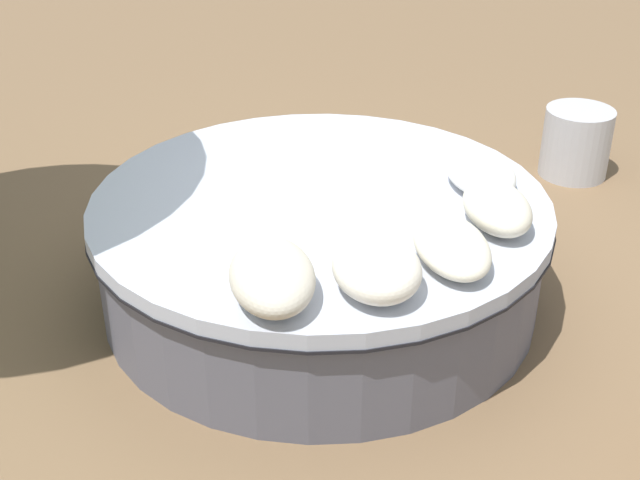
{
  "coord_description": "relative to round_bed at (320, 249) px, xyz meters",
  "views": [
    {
      "loc": [
        3.8,
        -0.59,
        2.56
      ],
      "look_at": [
        0.0,
        0.0,
        0.36
      ],
      "focal_mm": 48.39,
      "sensor_mm": 36.0,
      "label": 1
    }
  ],
  "objects": [
    {
      "name": "ground_plane",
      "position": [
        0.0,
        0.0,
        -0.3
      ],
      "size": [
        16.0,
        16.0,
        0.0
      ],
      "primitive_type": "plane",
      "color": "brown"
    },
    {
      "name": "round_bed",
      "position": [
        0.0,
        0.0,
        0.0
      ],
      "size": [
        2.33,
        2.33,
        0.59
      ],
      "color": "#595966",
      "rests_on": "ground_plane"
    },
    {
      "name": "throw_pillow_0",
      "position": [
        0.85,
        -0.33,
        0.39
      ],
      "size": [
        0.56,
        0.35,
        0.2
      ],
      "primitive_type": "ellipsoid",
      "color": "beige",
      "rests_on": "round_bed"
    },
    {
      "name": "throw_pillow_1",
      "position": [
        0.86,
        0.1,
        0.4
      ],
      "size": [
        0.47,
        0.37,
        0.21
      ],
      "primitive_type": "ellipsoid",
      "color": "silver",
      "rests_on": "round_bed"
    },
    {
      "name": "throw_pillow_2",
      "position": [
        0.68,
        0.47,
        0.37
      ],
      "size": [
        0.55,
        0.32,
        0.15
      ],
      "primitive_type": "ellipsoid",
      "color": "beige",
      "rests_on": "round_bed"
    },
    {
      "name": "throw_pillow_3",
      "position": [
        0.4,
        0.78,
        0.38
      ],
      "size": [
        0.49,
        0.3,
        0.19
      ],
      "primitive_type": "ellipsoid",
      "color": "beige",
      "rests_on": "round_bed"
    },
    {
      "name": "throw_pillow_4",
      "position": [
        -0.01,
        0.83,
        0.37
      ],
      "size": [
        0.51,
        0.34,
        0.15
      ],
      "primitive_type": "ellipsoid",
      "color": "white",
      "rests_on": "round_bed"
    },
    {
      "name": "side_table",
      "position": [
        -1.26,
        1.95,
        -0.07
      ],
      "size": [
        0.46,
        0.46,
        0.47
      ],
      "primitive_type": "cylinder",
      "color": "#B7B7BC",
      "rests_on": "ground_plane"
    }
  ]
}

